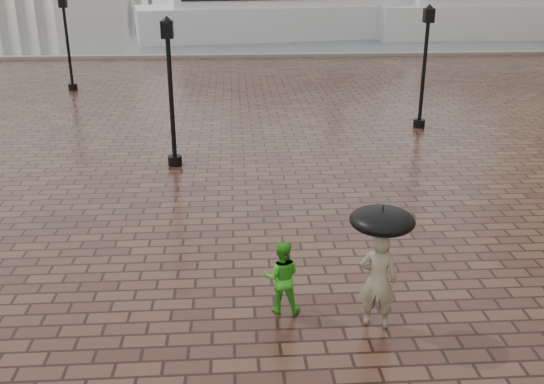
# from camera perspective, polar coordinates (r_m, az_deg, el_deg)

# --- Properties ---
(ground) EXTENTS (300.00, 300.00, 0.00)m
(ground) POSITION_cam_1_polar(r_m,az_deg,el_deg) (11.07, 19.50, -13.67)
(ground) COLOR #392019
(ground) RESTS_ON ground
(quay_edge) EXTENTS (80.00, 0.60, 0.30)m
(quay_edge) POSITION_cam_1_polar(r_m,az_deg,el_deg) (40.92, 2.15, 12.62)
(quay_edge) COLOR slate
(quay_edge) RESTS_ON ground
(street_lamps) EXTENTS (15.44, 12.44, 4.40)m
(street_lamps) POSITION_cam_1_polar(r_m,az_deg,el_deg) (23.90, -5.90, 12.01)
(street_lamps) COLOR black
(street_lamps) RESTS_ON ground
(adult_pedestrian) EXTENTS (0.75, 0.59, 1.79)m
(adult_pedestrian) POSITION_cam_1_polar(r_m,az_deg,el_deg) (10.75, 9.94, -8.16)
(adult_pedestrian) COLOR gray
(adult_pedestrian) RESTS_ON ground
(child_pedestrian) EXTENTS (0.73, 0.59, 1.40)m
(child_pedestrian) POSITION_cam_1_polar(r_m,az_deg,el_deg) (11.08, 0.93, -8.00)
(child_pedestrian) COLOR green
(child_pedestrian) RESTS_ON ground
(ferry_near) EXTENTS (27.11, 10.99, 8.66)m
(ferry_near) POSITION_cam_1_polar(r_m,az_deg,el_deg) (51.23, 2.89, 17.27)
(ferry_near) COLOR silver
(ferry_near) RESTS_ON ground
(ferry_far) EXTENTS (27.17, 7.37, 8.85)m
(ferry_far) POSITION_cam_1_polar(r_m,az_deg,el_deg) (56.13, 23.65, 16.02)
(ferry_far) COLOR silver
(ferry_far) RESTS_ON ground
(umbrella) EXTENTS (1.10, 1.10, 1.17)m
(umbrella) POSITION_cam_1_polar(r_m,az_deg,el_deg) (10.25, 10.34, -2.66)
(umbrella) COLOR black
(umbrella) RESTS_ON ground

